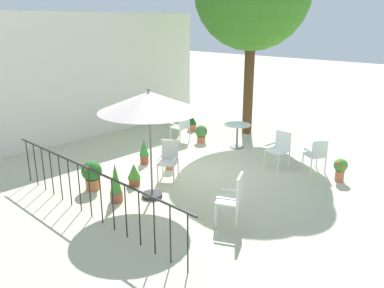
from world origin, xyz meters
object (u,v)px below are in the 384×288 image
potted_plant_2 (134,174)px  potted_plant_4 (340,168)px  cafe_table_0 (237,131)px  patio_chair_1 (233,196)px  potted_plant_1 (92,173)px  patio_chair_0 (182,126)px  patio_chair_2 (317,154)px  potted_plant_5 (201,133)px  patio_chair_4 (169,158)px  potted_plant_3 (170,158)px  potted_plant_6 (116,183)px  patio_umbrella_0 (149,102)px  patio_chair_3 (280,147)px  potted_plant_0 (144,151)px  potted_plant_7 (192,122)px

potted_plant_2 → potted_plant_4: potted_plant_4 is taller
cafe_table_0 → patio_chair_1: 4.68m
cafe_table_0 → potted_plant_1: size_ratio=1.16×
patio_chair_0 → potted_plant_1: (-3.99, -1.14, -0.13)m
patio_chair_2 → potted_plant_5: (-0.08, 3.78, -0.18)m
patio_chair_4 → potted_plant_3: size_ratio=1.72×
cafe_table_0 → potted_plant_6: bearing=-174.9°
patio_umbrella_0 → cafe_table_0: size_ratio=3.02×
patio_chair_3 → potted_plant_6: (-4.12, 1.37, -0.13)m
potted_plant_6 → patio_umbrella_0: bearing=-29.0°
potted_plant_2 → patio_chair_0: bearing=27.1°
patio_chair_3 → potted_plant_1: bearing=151.0°
patio_umbrella_0 → patio_chair_2: patio_umbrella_0 is taller
potted_plant_6 → potted_plant_3: bearing=15.3°
potted_plant_3 → potted_plant_4: potted_plant_4 is taller
patio_chair_3 → potted_plant_6: size_ratio=1.08×
potted_plant_6 → potted_plant_0: bearing=35.4°
patio_umbrella_0 → patio_chair_4: 1.87m
patio_umbrella_0 → potted_plant_6: 1.82m
patio_chair_1 → potted_plant_6: size_ratio=1.14×
patio_chair_3 → cafe_table_0: bearing=71.8°
patio_umbrella_0 → potted_plant_2: 1.96m
potted_plant_4 → potted_plant_5: potted_plant_4 is taller
patio_chair_3 → potted_plant_5: patio_chair_3 is taller
potted_plant_5 → potted_plant_2: bearing=-162.4°
patio_chair_0 → potted_plant_4: size_ratio=1.54×
patio_chair_4 → patio_chair_1: bearing=-105.7°
potted_plant_7 → patio_chair_4: bearing=-143.8°
potted_plant_5 → potted_plant_7: bearing=54.9°
potted_plant_0 → potted_plant_7: (3.29, 1.37, -0.06)m
potted_plant_3 → potted_plant_5: 2.46m
potted_plant_6 → potted_plant_1: bearing=89.2°
potted_plant_1 → potted_plant_7: potted_plant_1 is taller
patio_chair_0 → potted_plant_7: 1.37m
potted_plant_3 → potted_plant_1: bearing=170.9°
patio_chair_0 → potted_plant_6: (-4.00, -2.04, -0.10)m
cafe_table_0 → potted_plant_3: (-2.62, 0.15, -0.19)m
patio_umbrella_0 → potted_plant_2: patio_umbrella_0 is taller
potted_plant_2 → potted_plant_3: size_ratio=0.96×
patio_chair_2 → potted_plant_3: (-2.34, 2.81, -0.18)m
potted_plant_3 → patio_chair_4: bearing=-135.6°
cafe_table_0 → patio_chair_2: 2.67m
patio_chair_1 → potted_plant_3: 3.15m
patio_chair_4 → potted_plant_6: (-1.62, -0.11, -0.12)m
cafe_table_0 → potted_plant_0: size_ratio=1.15×
patio_chair_0 → patio_chair_3: size_ratio=0.93×
patio_chair_3 → potted_plant_0: (-2.23, 2.72, -0.18)m
patio_chair_4 → potted_plant_7: 4.41m
potted_plant_1 → potted_plant_0: bearing=13.2°
patio_chair_0 → potted_plant_5: size_ratio=1.58×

